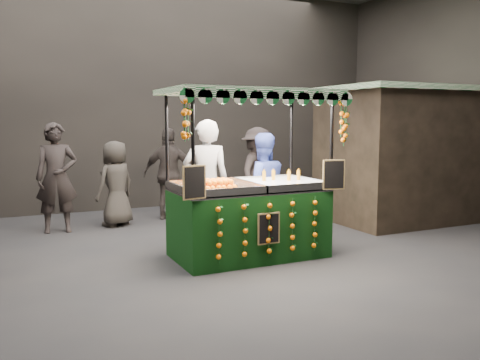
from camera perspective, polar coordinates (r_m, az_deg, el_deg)
name	(u,v)px	position (r m, az deg, el deg)	size (l,w,h in m)	color
ground	(227,265)	(6.98, -1.50, -9.59)	(12.00, 12.00, 0.00)	black
market_hall	(226,9)	(6.85, -1.59, 18.72)	(12.10, 10.10, 5.05)	black
neighbour_stall_right	(401,154)	(10.43, 17.69, 2.84)	(3.00, 2.20, 2.60)	black
juice_stall	(250,206)	(7.24, 1.17, -2.97)	(2.47, 1.45, 2.39)	black
vendor_grey	(206,183)	(7.87, -3.83, -0.37)	(0.83, 0.67, 1.98)	slate
vendor_blue	(262,187)	(8.22, 2.49, -0.81)	(0.98, 0.83, 1.76)	navy
shopper_0	(57,178)	(9.39, -19.99, 0.25)	(0.74, 0.52, 1.93)	black
shopper_1	(379,170)	(10.50, 15.37, 1.10)	(1.16, 1.06, 1.94)	#2C2524
shopper_2	(170,174)	(10.10, -7.93, 0.70)	(1.15, 0.91, 1.82)	#2D2725
shopper_3	(257,173)	(10.17, 1.97, 0.83)	(1.31, 1.32, 1.83)	#2E2625
shopper_4	(116,184)	(9.65, -13.84, -0.39)	(0.92, 0.81, 1.59)	#2E2A25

